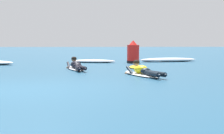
% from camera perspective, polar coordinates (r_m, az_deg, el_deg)
% --- Properties ---
extents(ground_plane, '(120.00, 120.00, 0.00)m').
position_cam_1_polar(ground_plane, '(18.26, -8.66, 0.56)').
color(ground_plane, navy).
extents(surfer_near, '(1.19, 2.63, 0.53)m').
position_cam_1_polar(surfer_near, '(11.48, 4.95, -0.76)').
color(surfer_near, white).
rests_on(surfer_near, ground).
extents(surfer_far, '(0.95, 2.76, 0.53)m').
position_cam_1_polar(surfer_far, '(14.04, -5.72, 0.13)').
color(surfer_far, silver).
rests_on(surfer_far, ground).
extents(drifting_surfboard, '(0.77, 1.92, 0.16)m').
position_cam_1_polar(drifting_surfboard, '(15.17, 3.82, 0.04)').
color(drifting_surfboard, yellow).
rests_on(drifting_surfboard, ground).
extents(whitewater_front, '(3.23, 1.09, 0.22)m').
position_cam_1_polar(whitewater_front, '(19.74, 8.99, 1.12)').
color(whitewater_front, white).
rests_on(whitewater_front, ground).
extents(whitewater_mid_left, '(2.44, 1.41, 0.17)m').
position_cam_1_polar(whitewater_mid_left, '(18.81, -2.92, 0.94)').
color(whitewater_mid_left, white).
rests_on(whitewater_mid_left, ground).
extents(channel_marker_buoy, '(0.65, 0.65, 1.17)m').
position_cam_1_polar(channel_marker_buoy, '(18.44, 3.38, 2.12)').
color(channel_marker_buoy, red).
rests_on(channel_marker_buoy, ground).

